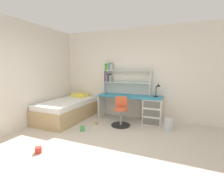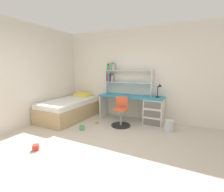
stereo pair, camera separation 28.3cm
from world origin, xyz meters
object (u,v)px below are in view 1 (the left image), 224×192
Objects in this scene: bed_platform at (67,110)px; toy_block_green_0 at (82,128)px; desk_lamp at (158,88)px; toy_block_natural_2 at (96,123)px; swivel_chair at (121,114)px; waste_bin at (169,124)px; bookshelf_hutch at (120,76)px; toy_block_red_1 at (38,150)px; desk at (146,108)px.

bed_platform is 16.72× the size of toy_block_green_0.
bed_platform is at bearing 146.42° from toy_block_green_0.
desk_lamp reaches higher than toy_block_natural_2.
desk_lamp is 0.49× the size of swivel_chair.
desk_lamp reaches higher than swivel_chair.
toy_block_natural_2 is at bearing -169.40° from waste_bin.
bookshelf_hutch is at bearing 160.36° from waste_bin.
waste_bin is 2.66× the size of toy_block_red_1.
desk is 1.89m from toy_block_green_0.
bed_platform is 2.95m from waste_bin.
waste_bin is 2.55× the size of toy_block_green_0.
bookshelf_hutch is at bearing 71.86° from toy_block_green_0.
swivel_chair is 1.10m from toy_block_green_0.
swivel_chair is 1.26m from waste_bin.
waste_bin reaches higher than toy_block_red_1.
bookshelf_hutch is at bearing 76.65° from toy_block_red_1.
bed_platform is (-2.28, -0.66, -0.13)m from desk.
swivel_chair is 7.14× the size of toy_block_red_1.
desk_lamp is at bearing 15.78° from bed_platform.
swivel_chair is 2.20m from toy_block_red_1.
toy_block_natural_2 is at bearing -4.18° from bed_platform.
toy_block_green_0 is at bearing -98.97° from toy_block_natural_2.
bed_platform is (-2.58, -0.73, -0.71)m from desk_lamp.
toy_block_green_0 reaches higher than toy_block_red_1.
bookshelf_hutch reaches higher than desk.
bookshelf_hutch is at bearing 112.09° from swivel_chair.
toy_block_natural_2 is (0.25, 1.78, -0.01)m from toy_block_red_1.
desk_lamp is at bearing -4.73° from bookshelf_hutch.
desk reaches higher than toy_block_natural_2.
bookshelf_hutch is 1.99m from waste_bin.
waste_bin is (1.52, -0.54, -1.16)m from bookshelf_hutch.
desk_lamp is 1.28m from swivel_chair.
swivel_chair is (-0.88, -0.60, -0.70)m from desk_lamp.
bookshelf_hutch is 1.21m from desk_lamp.
waste_bin is at bearing -30.02° from desk.
waste_bin is at bearing -19.64° from bookshelf_hutch.
toy_block_natural_2 is (-0.67, -0.20, -0.27)m from swivel_chair.
toy_block_green_0 is at bearing 82.52° from toy_block_red_1.
swivel_chair is 9.24× the size of toy_block_natural_2.
swivel_chair is 6.85× the size of toy_block_green_0.
swivel_chair reaches higher than waste_bin.
toy_block_green_0 is 1.25m from toy_block_red_1.
desk_lamp is 3.34× the size of toy_block_green_0.
waste_bin reaches higher than toy_block_green_0.
desk_lamp is at bearing 39.45° from toy_block_green_0.
bookshelf_hutch is at bearing 169.23° from desk.
desk is 17.08× the size of toy_block_red_1.
desk is 4.90× the size of desk_lamp.
waste_bin is 1.95m from toy_block_natural_2.
desk is at bearing 149.98° from waste_bin.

